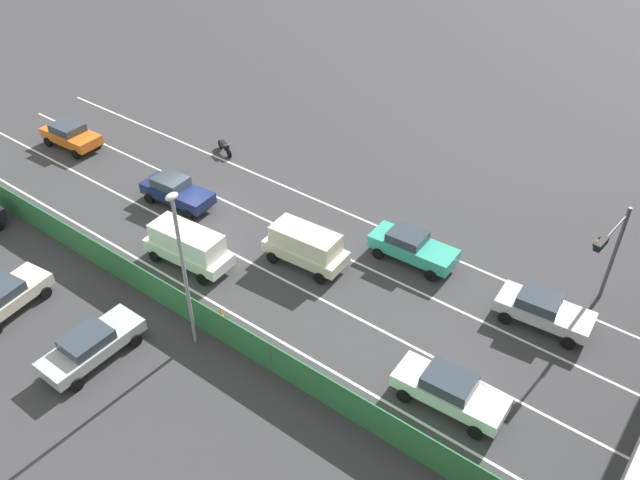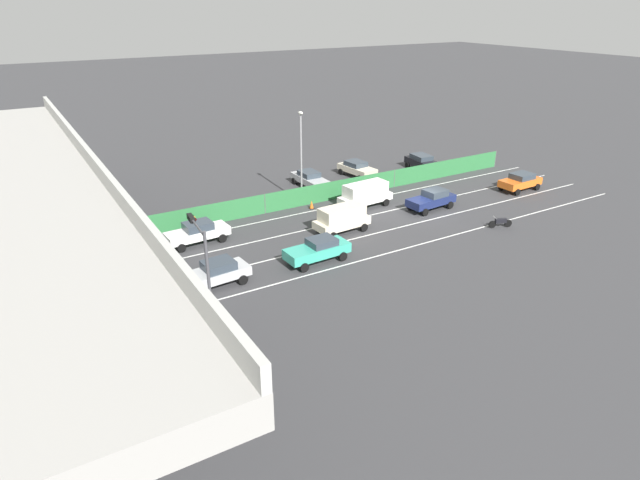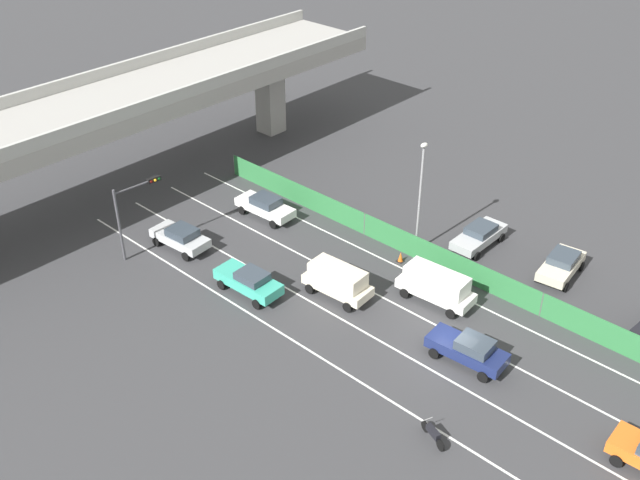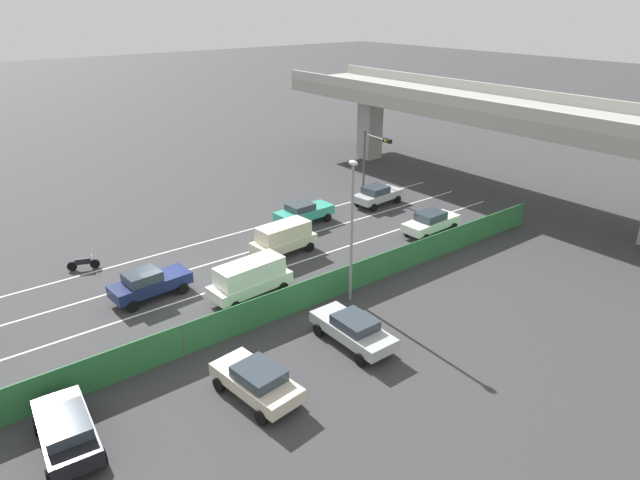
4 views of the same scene
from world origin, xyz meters
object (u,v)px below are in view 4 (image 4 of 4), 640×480
at_px(car_sedan_silver, 377,194).
at_px(parked_wagon_silver, 353,329).
at_px(parked_sedan_cream, 257,380).
at_px(street_lamp, 352,220).
at_px(car_taxi_teal, 304,212).
at_px(traffic_light, 373,151).
at_px(car_sedan_navy, 149,283).
at_px(car_van_cream, 284,237).
at_px(motorcycle, 83,263).
at_px(car_hatchback_white, 431,222).
at_px(parked_sedan_dark, 66,430).
at_px(car_van_white, 250,277).
at_px(traffic_cone, 331,283).

xyz_separation_m(car_sedan_silver, parked_wagon_silver, (14.17, -15.01, -0.02)).
bearing_deg(car_sedan_silver, parked_sedan_cream, -54.84).
distance_m(parked_sedan_cream, street_lamp, 10.38).
distance_m(car_taxi_teal, traffic_light, 9.53).
relative_size(car_sedan_navy, car_van_cream, 1.02).
distance_m(car_van_cream, traffic_light, 14.50).
xyz_separation_m(car_van_cream, motorcycle, (-5.77, -11.37, -0.74)).
bearing_deg(car_sedan_navy, motorcycle, -162.45).
bearing_deg(car_hatchback_white, motorcycle, -113.50).
distance_m(car_taxi_teal, parked_sedan_dark, 24.68).
xyz_separation_m(car_hatchback_white, parked_wagon_silver, (7.27, -13.80, -0.04)).
distance_m(car_hatchback_white, street_lamp, 12.26).
xyz_separation_m(car_sedan_silver, parked_sedan_dark, (12.92, -28.12, 0.03)).
height_order(car_taxi_teal, car_van_white, car_van_white).
relative_size(car_van_cream, motorcycle, 2.45).
bearing_deg(car_van_cream, traffic_cone, -5.98).
bearing_deg(street_lamp, car_sedan_silver, 131.28).
xyz_separation_m(car_taxi_teal, parked_wagon_silver, (14.53, -7.69, -0.04)).
bearing_deg(parked_sedan_cream, motorcycle, -173.15).
relative_size(car_hatchback_white, parked_sedan_dark, 1.06).
bearing_deg(parked_sedan_cream, car_van_white, 150.31).
xyz_separation_m(parked_sedan_cream, street_lamp, (-4.02, 8.71, 3.97)).
distance_m(car_sedan_navy, car_sedan_silver, 21.34).
bearing_deg(car_hatchback_white, street_lamp, -70.96).
relative_size(parked_wagon_silver, traffic_light, 0.87).
xyz_separation_m(car_sedan_silver, parked_sedan_cream, (14.71, -20.89, -0.01)).
height_order(parked_sedan_dark, traffic_light, traffic_light).
bearing_deg(traffic_light, car_van_white, -62.82).
relative_size(parked_sedan_cream, traffic_cone, 6.29).
bearing_deg(traffic_light, motorcycle, -90.53).
relative_size(traffic_light, street_lamp, 0.66).
relative_size(motorcycle, traffic_light, 0.34).
height_order(car_taxi_teal, street_lamp, street_lamp).
bearing_deg(motorcycle, parked_wagon_silver, 25.44).
xyz_separation_m(traffic_light, traffic_cone, (11.29, -13.74, -3.49)).
bearing_deg(car_van_white, traffic_cone, 64.20).
bearing_deg(traffic_light, parked_wagon_silver, -45.08).
relative_size(car_van_cream, parked_sedan_cream, 1.01).
bearing_deg(car_taxi_teal, car_van_white, -51.48).
distance_m(parked_sedan_cream, traffic_cone, 10.44).
relative_size(car_taxi_teal, traffic_cone, 6.57).
xyz_separation_m(car_sedan_navy, car_van_white, (3.43, 4.62, 0.30)).
relative_size(car_taxi_teal, car_sedan_silver, 1.04).
xyz_separation_m(parked_sedan_dark, street_lamp, (-2.22, 15.94, 3.93)).
xyz_separation_m(car_van_cream, car_sedan_silver, (-3.21, 11.59, -0.30)).
bearing_deg(parked_wagon_silver, car_van_cream, 162.71).
height_order(car_hatchback_white, street_lamp, street_lamp).
height_order(car_van_cream, parked_sedan_dark, car_van_cream).
bearing_deg(parked_sedan_dark, car_hatchback_white, 102.59).
xyz_separation_m(car_sedan_navy, car_sedan_silver, (-3.47, 21.06, -0.03)).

